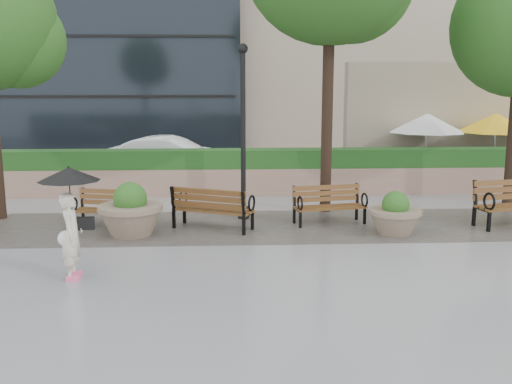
{
  "coord_description": "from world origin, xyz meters",
  "views": [
    {
      "loc": [
        0.38,
        -9.88,
        3.26
      ],
      "look_at": [
        0.94,
        1.49,
        1.1
      ],
      "focal_mm": 40.0,
      "sensor_mm": 36.0,
      "label": 1
    }
  ],
  "objects_px": {
    "bench_3": "(329,213)",
    "planter_left": "(131,215)",
    "planter_right": "(395,218)",
    "bench_1": "(109,216)",
    "bench_2": "(213,217)",
    "car_right": "(171,157)",
    "lamppost": "(243,144)",
    "pedestrian": "(71,212)"
  },
  "relations": [
    {
      "from": "bench_3",
      "to": "planter_left",
      "type": "bearing_deg",
      "value": 179.33
    },
    {
      "from": "planter_right",
      "to": "bench_1",
      "type": "bearing_deg",
      "value": 171.34
    },
    {
      "from": "bench_1",
      "to": "planter_left",
      "type": "bearing_deg",
      "value": -37.49
    },
    {
      "from": "bench_2",
      "to": "car_right",
      "type": "xyz_separation_m",
      "value": [
        -1.68,
        7.63,
        0.43
      ]
    },
    {
      "from": "lamppost",
      "to": "planter_right",
      "type": "bearing_deg",
      "value": -26.72
    },
    {
      "from": "bench_2",
      "to": "planter_right",
      "type": "height_order",
      "value": "bench_2"
    },
    {
      "from": "bench_3",
      "to": "lamppost",
      "type": "height_order",
      "value": "lamppost"
    },
    {
      "from": "lamppost",
      "to": "pedestrian",
      "type": "bearing_deg",
      "value": -125.65
    },
    {
      "from": "planter_left",
      "to": "pedestrian",
      "type": "bearing_deg",
      "value": -100.71
    },
    {
      "from": "planter_right",
      "to": "car_right",
      "type": "distance_m",
      "value": 10.04
    },
    {
      "from": "lamppost",
      "to": "car_right",
      "type": "distance_m",
      "value": 7.12
    },
    {
      "from": "bench_3",
      "to": "car_right",
      "type": "xyz_separation_m",
      "value": [
        -4.42,
        7.25,
        0.45
      ]
    },
    {
      "from": "planter_right",
      "to": "lamppost",
      "type": "distance_m",
      "value": 3.96
    },
    {
      "from": "lamppost",
      "to": "car_right",
      "type": "bearing_deg",
      "value": 110.0
    },
    {
      "from": "bench_3",
      "to": "lamppost",
      "type": "distance_m",
      "value": 2.64
    },
    {
      "from": "bench_3",
      "to": "planter_left",
      "type": "distance_m",
      "value": 4.58
    },
    {
      "from": "bench_3",
      "to": "planter_left",
      "type": "height_order",
      "value": "planter_left"
    },
    {
      "from": "bench_3",
      "to": "pedestrian",
      "type": "xyz_separation_m",
      "value": [
        -5.03,
        -3.56,
        0.89
      ]
    },
    {
      "from": "car_right",
      "to": "pedestrian",
      "type": "distance_m",
      "value": 10.84
    },
    {
      "from": "bench_2",
      "to": "bench_3",
      "type": "relative_size",
      "value": 1.1
    },
    {
      "from": "planter_left",
      "to": "planter_right",
      "type": "xyz_separation_m",
      "value": [
        5.78,
        -0.2,
        -0.08
      ]
    },
    {
      "from": "bench_2",
      "to": "bench_3",
      "type": "distance_m",
      "value": 2.77
    },
    {
      "from": "planter_left",
      "to": "lamppost",
      "type": "bearing_deg",
      "value": 30.24
    },
    {
      "from": "bench_2",
      "to": "car_right",
      "type": "bearing_deg",
      "value": -53.7
    },
    {
      "from": "lamppost",
      "to": "car_right",
      "type": "relative_size",
      "value": 0.96
    },
    {
      "from": "bench_1",
      "to": "bench_3",
      "type": "xyz_separation_m",
      "value": [
        5.15,
        0.03,
        0.02
      ]
    },
    {
      "from": "planter_right",
      "to": "lamppost",
      "type": "bearing_deg",
      "value": 153.28
    },
    {
      "from": "bench_2",
      "to": "pedestrian",
      "type": "relative_size",
      "value": 1.03
    },
    {
      "from": "planter_left",
      "to": "lamppost",
      "type": "distance_m",
      "value": 3.2
    },
    {
      "from": "bench_3",
      "to": "car_right",
      "type": "bearing_deg",
      "value": 110.48
    },
    {
      "from": "planter_left",
      "to": "bench_1",
      "type": "bearing_deg",
      "value": 129.46
    },
    {
      "from": "bench_1",
      "to": "bench_3",
      "type": "distance_m",
      "value": 5.15
    },
    {
      "from": "bench_2",
      "to": "bench_3",
      "type": "height_order",
      "value": "bench_2"
    },
    {
      "from": "pedestrian",
      "to": "bench_1",
      "type": "bearing_deg",
      "value": -1.91
    },
    {
      "from": "bench_2",
      "to": "planter_left",
      "type": "relative_size",
      "value": 1.39
    },
    {
      "from": "bench_2",
      "to": "planter_right",
      "type": "distance_m",
      "value": 4.06
    },
    {
      "from": "bench_3",
      "to": "planter_left",
      "type": "xyz_separation_m",
      "value": [
        -4.51,
        -0.81,
        0.19
      ]
    },
    {
      "from": "planter_left",
      "to": "car_right",
      "type": "bearing_deg",
      "value": 89.36
    },
    {
      "from": "bench_1",
      "to": "bench_3",
      "type": "relative_size",
      "value": 0.95
    },
    {
      "from": "pedestrian",
      "to": "bench_3",
      "type": "bearing_deg",
      "value": -58.57
    },
    {
      "from": "planter_right",
      "to": "pedestrian",
      "type": "height_order",
      "value": "pedestrian"
    },
    {
      "from": "bench_1",
      "to": "lamppost",
      "type": "xyz_separation_m",
      "value": [
        3.14,
        0.68,
        1.6
      ]
    }
  ]
}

